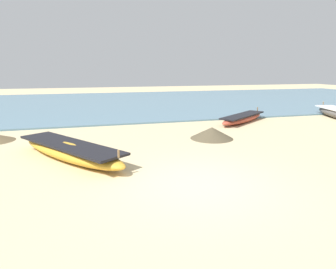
% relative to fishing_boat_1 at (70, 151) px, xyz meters
% --- Properties ---
extents(ground, '(80.00, 80.00, 0.00)m').
position_rel_fishing_boat_1_xyz_m(ground, '(3.06, -2.97, -0.28)').
color(ground, '#CCB789').
extents(sea_water, '(60.00, 20.00, 0.08)m').
position_rel_fishing_boat_1_xyz_m(sea_water, '(3.06, 15.20, -0.24)').
color(sea_water, slate).
rests_on(sea_water, ground).
extents(fishing_boat_1, '(3.66, 4.68, 0.71)m').
position_rel_fishing_boat_1_xyz_m(fishing_boat_1, '(0.00, 0.00, 0.00)').
color(fishing_boat_1, gold).
rests_on(fishing_boat_1, ground).
extents(fishing_boat_2, '(3.91, 3.11, 0.60)m').
position_rel_fishing_boat_1_xyz_m(fishing_boat_2, '(8.46, 4.33, -0.05)').
color(fishing_boat_2, '#B74733').
rests_on(fishing_boat_2, ground).
extents(debris_pile_0, '(1.79, 1.79, 0.46)m').
position_rel_fishing_boat_1_xyz_m(debris_pile_0, '(5.37, 1.38, -0.05)').
color(debris_pile_0, brown).
rests_on(debris_pile_0, ground).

